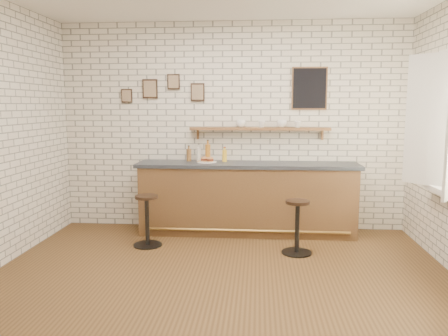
{
  "coord_description": "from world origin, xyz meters",
  "views": [
    {
      "loc": [
        0.38,
        -4.38,
        1.82
      ],
      "look_at": [
        -0.03,
        0.9,
        1.05
      ],
      "focal_mm": 35.0,
      "sensor_mm": 36.0,
      "label": 1
    }
  ],
  "objects_px": {
    "bar_stool_left": "(147,219)",
    "bar_counter": "(247,198)",
    "ciabatta_sandwich": "(207,159)",
    "shelf_cup_d": "(298,124)",
    "sandwich_plate": "(207,162)",
    "bitters_bottle_white": "(199,154)",
    "shelf_cup_a": "(241,124)",
    "shelf_cup_b": "(262,124)",
    "bitters_bottle_brown": "(189,155)",
    "shelf_cup_c": "(282,124)",
    "condiment_bottle_yellow": "(225,155)",
    "bitters_bottle_amber": "(208,153)",
    "bar_stool_right": "(297,225)"
  },
  "relations": [
    {
      "from": "bar_stool_right",
      "to": "bar_counter",
      "type": "bearing_deg",
      "value": 127.4
    },
    {
      "from": "bitters_bottle_white",
      "to": "shelf_cup_b",
      "type": "bearing_deg",
      "value": 4.38
    },
    {
      "from": "shelf_cup_a",
      "to": "shelf_cup_b",
      "type": "height_order",
      "value": "shelf_cup_a"
    },
    {
      "from": "sandwich_plate",
      "to": "bitters_bottle_white",
      "type": "height_order",
      "value": "bitters_bottle_white"
    },
    {
      "from": "bitters_bottle_white",
      "to": "sandwich_plate",
      "type": "bearing_deg",
      "value": -38.79
    },
    {
      "from": "bitters_bottle_white",
      "to": "bar_stool_left",
      "type": "xyz_separation_m",
      "value": [
        -0.57,
        -0.82,
        -0.76
      ]
    },
    {
      "from": "bar_stool_right",
      "to": "bitters_bottle_white",
      "type": "bearing_deg",
      "value": 144.29
    },
    {
      "from": "bar_counter",
      "to": "shelf_cup_a",
      "type": "height_order",
      "value": "shelf_cup_a"
    },
    {
      "from": "bitters_bottle_brown",
      "to": "bar_counter",
      "type": "bearing_deg",
      "value": -8.81
    },
    {
      "from": "shelf_cup_a",
      "to": "bar_counter",
      "type": "bearing_deg",
      "value": -82.35
    },
    {
      "from": "condiment_bottle_yellow",
      "to": "bitters_bottle_amber",
      "type": "bearing_deg",
      "value": 180.0
    },
    {
      "from": "sandwich_plate",
      "to": "bar_stool_left",
      "type": "height_order",
      "value": "sandwich_plate"
    },
    {
      "from": "bitters_bottle_amber",
      "to": "bar_stool_right",
      "type": "distance_m",
      "value": 1.73
    },
    {
      "from": "bar_stool_left",
      "to": "bar_counter",
      "type": "bearing_deg",
      "value": 28.25
    },
    {
      "from": "sandwich_plate",
      "to": "bitters_bottle_amber",
      "type": "xyz_separation_m",
      "value": [
        0.01,
        0.1,
        0.12
      ]
    },
    {
      "from": "bitters_bottle_amber",
      "to": "shelf_cup_a",
      "type": "height_order",
      "value": "shelf_cup_a"
    },
    {
      "from": "bitters_bottle_amber",
      "to": "condiment_bottle_yellow",
      "type": "relative_size",
      "value": 1.47
    },
    {
      "from": "bar_stool_right",
      "to": "shelf_cup_c",
      "type": "relative_size",
      "value": 4.88
    },
    {
      "from": "bitters_bottle_brown",
      "to": "bitters_bottle_amber",
      "type": "distance_m",
      "value": 0.28
    },
    {
      "from": "bar_counter",
      "to": "bitters_bottle_amber",
      "type": "relative_size",
      "value": 9.92
    },
    {
      "from": "ciabatta_sandwich",
      "to": "shelf_cup_b",
      "type": "relative_size",
      "value": 1.92
    },
    {
      "from": "bitters_bottle_amber",
      "to": "shelf_cup_c",
      "type": "height_order",
      "value": "shelf_cup_c"
    },
    {
      "from": "ciabatta_sandwich",
      "to": "shelf_cup_a",
      "type": "relative_size",
      "value": 1.45
    },
    {
      "from": "bar_stool_left",
      "to": "shelf_cup_b",
      "type": "xyz_separation_m",
      "value": [
        1.47,
        0.89,
        1.19
      ]
    },
    {
      "from": "sandwich_plate",
      "to": "bitters_bottle_brown",
      "type": "height_order",
      "value": "bitters_bottle_brown"
    },
    {
      "from": "bitters_bottle_brown",
      "to": "bitters_bottle_amber",
      "type": "xyz_separation_m",
      "value": [
        0.28,
        0.0,
        0.03
      ]
    },
    {
      "from": "ciabatta_sandwich",
      "to": "shelf_cup_d",
      "type": "distance_m",
      "value": 1.38
    },
    {
      "from": "ciabatta_sandwich",
      "to": "bitters_bottle_white",
      "type": "height_order",
      "value": "bitters_bottle_white"
    },
    {
      "from": "bar_counter",
      "to": "bitters_bottle_white",
      "type": "relative_size",
      "value": 12.07
    },
    {
      "from": "bitters_bottle_amber",
      "to": "condiment_bottle_yellow",
      "type": "height_order",
      "value": "bitters_bottle_amber"
    },
    {
      "from": "bitters_bottle_white",
      "to": "shelf_cup_c",
      "type": "relative_size",
      "value": 1.88
    },
    {
      "from": "shelf_cup_a",
      "to": "shelf_cup_d",
      "type": "distance_m",
      "value": 0.81
    },
    {
      "from": "bar_counter",
      "to": "bitters_bottle_white",
      "type": "xyz_separation_m",
      "value": [
        -0.71,
        0.13,
        0.61
      ]
    },
    {
      "from": "bar_counter",
      "to": "bitters_bottle_white",
      "type": "bearing_deg",
      "value": 169.43
    },
    {
      "from": "condiment_bottle_yellow",
      "to": "shelf_cup_c",
      "type": "bearing_deg",
      "value": 4.86
    },
    {
      "from": "bar_stool_right",
      "to": "shelf_cup_a",
      "type": "relative_size",
      "value": 4.92
    },
    {
      "from": "bitters_bottle_white",
      "to": "shelf_cup_c",
      "type": "distance_m",
      "value": 1.27
    },
    {
      "from": "bar_stool_left",
      "to": "bitters_bottle_white",
      "type": "bearing_deg",
      "value": 55.13
    },
    {
      "from": "shelf_cup_c",
      "to": "sandwich_plate",
      "type": "bearing_deg",
      "value": 89.86
    },
    {
      "from": "bar_counter",
      "to": "ciabatta_sandwich",
      "type": "bearing_deg",
      "value": 176.91
    },
    {
      "from": "bitters_bottle_amber",
      "to": "bar_stool_left",
      "type": "height_order",
      "value": "bitters_bottle_amber"
    },
    {
      "from": "bar_stool_left",
      "to": "shelf_cup_c",
      "type": "height_order",
      "value": "shelf_cup_c"
    },
    {
      "from": "sandwich_plate",
      "to": "shelf_cup_a",
      "type": "height_order",
      "value": "shelf_cup_a"
    },
    {
      "from": "bitters_bottle_brown",
      "to": "bar_stool_left",
      "type": "height_order",
      "value": "bitters_bottle_brown"
    },
    {
      "from": "ciabatta_sandwich",
      "to": "shelf_cup_d",
      "type": "bearing_deg",
      "value": 7.59
    },
    {
      "from": "bar_stool_right",
      "to": "shelf_cup_d",
      "type": "height_order",
      "value": "shelf_cup_d"
    },
    {
      "from": "condiment_bottle_yellow",
      "to": "shelf_cup_d",
      "type": "bearing_deg",
      "value": 3.82
    },
    {
      "from": "bar_counter",
      "to": "condiment_bottle_yellow",
      "type": "xyz_separation_m",
      "value": [
        -0.33,
        0.13,
        0.59
      ]
    },
    {
      "from": "bitters_bottle_brown",
      "to": "bitters_bottle_white",
      "type": "distance_m",
      "value": 0.14
    },
    {
      "from": "sandwich_plate",
      "to": "bitters_bottle_brown",
      "type": "relative_size",
      "value": 1.22
    }
  ]
}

